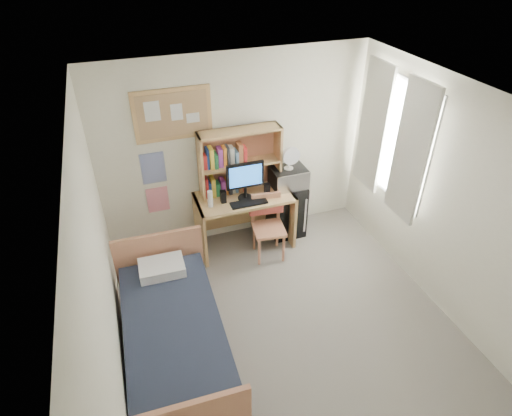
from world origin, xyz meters
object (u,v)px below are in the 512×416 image
object	(u,v)px
mini_fridge	(286,209)
bed	(175,339)
desk	(245,221)
desk_fan	(289,159)
speaker_right	(267,189)
monitor	(245,181)
microwave	(288,177)
desk_chair	(269,229)
speaker_left	(223,197)
bulletin_board	(173,114)

from	to	relation	value
mini_fridge	bed	size ratio (longest dim) A/B	0.40
desk	desk_fan	bearing A→B (deg)	5.88
speaker_right	monitor	bearing A→B (deg)	-180.00
bed	microwave	xyz separation A→B (m)	(1.93, 1.63, 0.66)
desk_chair	speaker_right	distance (m)	0.52
desk	desk_chair	world-z (taller)	desk_chair
speaker_left	microwave	world-z (taller)	microwave
speaker_right	microwave	bearing A→B (deg)	19.77
bulletin_board	desk	xyz separation A→B (m)	(0.77, -0.33, -1.52)
microwave	desk	bearing A→B (deg)	-174.69
bulletin_board	speaker_left	world-z (taller)	bulletin_board
bulletin_board	desk	world-z (taller)	bulletin_board
desk	microwave	world-z (taller)	microwave
desk_chair	monitor	bearing A→B (deg)	136.30
bulletin_board	speaker_left	xyz separation A→B (m)	(0.47, -0.38, -1.03)
desk_chair	desk_fan	world-z (taller)	desk_fan
microwave	desk_fan	size ratio (longest dim) A/B	1.54
speaker_left	microwave	bearing A→B (deg)	7.60
bulletin_board	speaker_left	size ratio (longest dim) A/B	5.54
bulletin_board	microwave	world-z (taller)	bulletin_board
desk	speaker_left	distance (m)	0.58
desk	desk_chair	distance (m)	0.41
monitor	microwave	size ratio (longest dim) A/B	1.12
bed	speaker_left	world-z (taller)	speaker_left
desk_fan	bed	bearing A→B (deg)	-139.84
monitor	microwave	xyz separation A→B (m)	(0.66, 0.12, -0.14)
desk	monitor	bearing A→B (deg)	-90.00
desk_chair	monitor	size ratio (longest dim) A/B	1.71
bed	mini_fridge	bearing A→B (deg)	42.63
speaker_left	desk_fan	xyz separation A→B (m)	(0.96, 0.12, 0.33)
bed	desk	bearing A→B (deg)	53.01
microwave	desk_fan	xyz separation A→B (m)	(0.00, 0.00, 0.29)
microwave	desk_fan	bearing A→B (deg)	0.00
microwave	desk_fan	world-z (taller)	desk_fan
monitor	speaker_right	size ratio (longest dim) A/B	3.23
bulletin_board	speaker_right	distance (m)	1.54
desk	speaker_left	size ratio (longest dim) A/B	7.59
mini_fridge	speaker_right	distance (m)	0.62
desk	desk_chair	xyz separation A→B (m)	(0.23, -0.34, 0.05)
bulletin_board	speaker_right	size ratio (longest dim) A/B	5.81
desk_chair	speaker_right	bearing A→B (deg)	82.54
bulletin_board	monitor	distance (m)	1.21
mini_fridge	bed	xyz separation A→B (m)	(-1.93, -1.65, -0.13)
desk_chair	bed	size ratio (longest dim) A/B	0.45
speaker_right	desk_fan	distance (m)	0.50
bulletin_board	microwave	xyz separation A→B (m)	(1.43, -0.26, -0.99)
speaker_left	desk_fan	bearing A→B (deg)	7.60
bed	speaker_right	size ratio (longest dim) A/B	12.19
speaker_right	microwave	distance (m)	0.38
speaker_left	mini_fridge	bearing A→B (deg)	8.78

